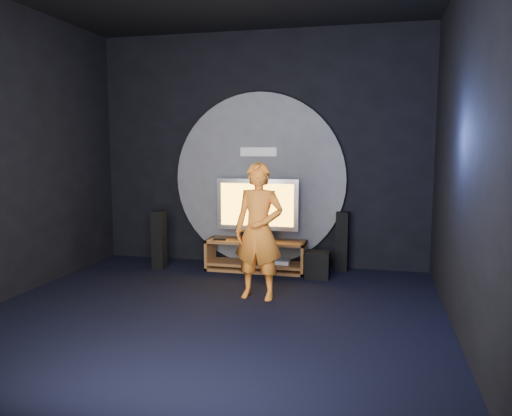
{
  "coord_description": "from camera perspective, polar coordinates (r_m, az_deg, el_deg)",
  "views": [
    {
      "loc": [
        1.69,
        -4.87,
        1.82
      ],
      "look_at": [
        0.28,
        1.05,
        1.05
      ],
      "focal_mm": 35.0,
      "sensor_mm": 36.0,
      "label": 1
    }
  ],
  "objects": [
    {
      "name": "remote",
      "position": [
        7.27,
        -4.19,
        -3.6
      ],
      "size": [
        0.18,
        0.05,
        0.02
      ],
      "primitive_type": "cube",
      "color": "black",
      "rests_on": "media_console"
    },
    {
      "name": "floor",
      "position": [
        5.47,
        -5.55,
        -12.26
      ],
      "size": [
        5.0,
        5.0,
        0.0
      ],
      "primitive_type": "plane",
      "color": "black",
      "rests_on": "ground"
    },
    {
      "name": "back_wall",
      "position": [
        7.56,
        0.47,
        6.67
      ],
      "size": [
        5.0,
        0.04,
        3.5
      ],
      "primitive_type": "cube",
      "color": "black",
      "rests_on": "ground"
    },
    {
      "name": "front_wall",
      "position": [
        2.91,
        -22.17,
        5.35
      ],
      "size": [
        5.0,
        0.04,
        3.5
      ],
      "primitive_type": "cube",
      "color": "black",
      "rests_on": "ground"
    },
    {
      "name": "player",
      "position": [
        5.88,
        0.32,
        -2.65
      ],
      "size": [
        0.62,
        0.44,
        1.62
      ],
      "primitive_type": "imported",
      "rotation": [
        0.0,
        0.0,
        -0.09
      ],
      "color": "orange",
      "rests_on": "ground"
    },
    {
      "name": "media_console",
      "position": [
        7.3,
        0.07,
        -5.67
      ],
      "size": [
        1.45,
        0.45,
        0.45
      ],
      "color": "olive",
      "rests_on": "ground"
    },
    {
      "name": "right_wall",
      "position": [
        4.94,
        22.94,
        5.84
      ],
      "size": [
        0.04,
        5.0,
        3.5
      ],
      "primitive_type": "cube",
      "color": "black",
      "rests_on": "ground"
    },
    {
      "name": "tower_speaker_right",
      "position": [
        7.37,
        9.78,
        -3.77
      ],
      "size": [
        0.17,
        0.19,
        0.86
      ],
      "primitive_type": "cube",
      "color": "black",
      "rests_on": "ground"
    },
    {
      "name": "subwoofer",
      "position": [
        6.98,
        7.05,
        -6.44
      ],
      "size": [
        0.33,
        0.33,
        0.36
      ],
      "primitive_type": "cube",
      "color": "black",
      "rests_on": "ground"
    },
    {
      "name": "tower_speaker_left",
      "position": [
        7.5,
        -11.02,
        -3.61
      ],
      "size": [
        0.17,
        0.19,
        0.86
      ],
      "primitive_type": "cube",
      "color": "black",
      "rests_on": "ground"
    },
    {
      "name": "wall_disc_panel",
      "position": [
        7.53,
        0.37,
        3.25
      ],
      "size": [
        2.6,
        0.11,
        2.6
      ],
      "color": "#515156",
      "rests_on": "ground"
    },
    {
      "name": "center_speaker",
      "position": [
        7.14,
        -0.16,
        -3.25
      ],
      "size": [
        0.4,
        0.15,
        0.15
      ],
      "primitive_type": "cube",
      "color": "black",
      "rests_on": "media_console"
    },
    {
      "name": "tv",
      "position": [
        7.24,
        0.14,
        0.18
      ],
      "size": [
        1.21,
        0.22,
        0.89
      ],
      "color": "#B9B9C1",
      "rests_on": "media_console"
    }
  ]
}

